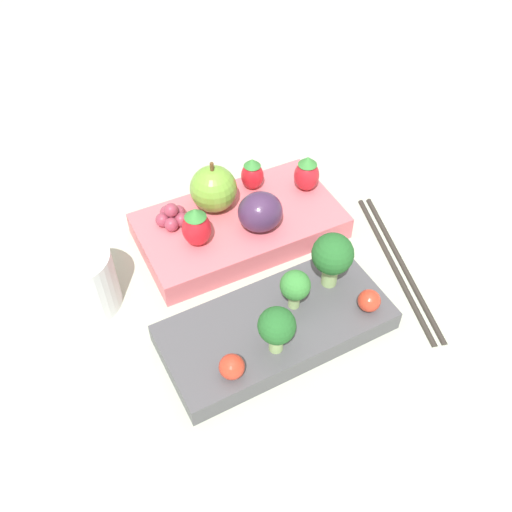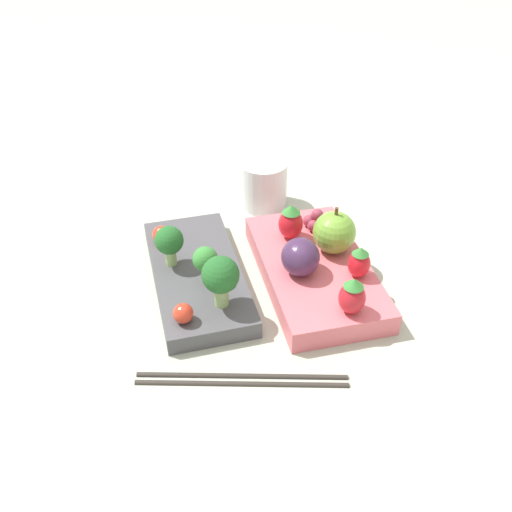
{
  "view_description": "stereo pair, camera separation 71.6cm",
  "coord_description": "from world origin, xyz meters",
  "px_view_note": "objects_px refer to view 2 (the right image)",
  "views": [
    {
      "loc": [
        0.12,
        0.36,
        0.45
      ],
      "look_at": [
        -0.0,
        -0.0,
        0.04
      ],
      "focal_mm": 40.0,
      "sensor_mm": 36.0,
      "label": 1
    },
    {
      "loc": [
        -0.52,
        0.05,
        0.44
      ],
      "look_at": [
        -0.0,
        -0.0,
        0.04
      ],
      "focal_mm": 40.0,
      "sensor_mm": 36.0,
      "label": 2
    }
  ],
  "objects_px": {
    "plum": "(300,257)",
    "grape_cluster": "(317,221)",
    "bento_box_fruit": "(315,271)",
    "cherry_tomato_0": "(161,235)",
    "broccoli_floret_1": "(205,260)",
    "strawberry_1": "(291,222)",
    "strawberry_0": "(352,296)",
    "drinking_cup": "(263,184)",
    "broccoli_floret_0": "(169,242)",
    "cherry_tomato_1": "(183,313)",
    "broccoli_floret_2": "(220,276)",
    "strawberry_2": "(359,262)",
    "chopsticks_pair": "(242,378)",
    "apple": "(334,232)",
    "bento_box_savoury": "(197,275)"
  },
  "relations": [
    {
      "from": "broccoli_floret_2",
      "to": "cherry_tomato_0",
      "type": "distance_m",
      "value": 0.14
    },
    {
      "from": "plum",
      "to": "chopsticks_pair",
      "type": "distance_m",
      "value": 0.16
    },
    {
      "from": "broccoli_floret_0",
      "to": "plum",
      "type": "distance_m",
      "value": 0.15
    },
    {
      "from": "bento_box_savoury",
      "to": "broccoli_floret_2",
      "type": "xyz_separation_m",
      "value": [
        -0.07,
        -0.03,
        0.05
      ]
    },
    {
      "from": "bento_box_fruit",
      "to": "cherry_tomato_1",
      "type": "distance_m",
      "value": 0.17
    },
    {
      "from": "plum",
      "to": "grape_cluster",
      "type": "bearing_deg",
      "value": -22.88
    },
    {
      "from": "bento_box_fruit",
      "to": "broccoli_floret_0",
      "type": "bearing_deg",
      "value": 82.78
    },
    {
      "from": "strawberry_2",
      "to": "strawberry_0",
      "type": "bearing_deg",
      "value": 158.74
    },
    {
      "from": "broccoli_floret_1",
      "to": "bento_box_fruit",
      "type": "bearing_deg",
      "value": -84.6
    },
    {
      "from": "chopsticks_pair",
      "to": "apple",
      "type": "bearing_deg",
      "value": -37.02
    },
    {
      "from": "broccoli_floret_2",
      "to": "strawberry_0",
      "type": "bearing_deg",
      "value": -103.13
    },
    {
      "from": "cherry_tomato_0",
      "to": "strawberry_1",
      "type": "distance_m",
      "value": 0.16
    },
    {
      "from": "broccoli_floret_0",
      "to": "apple",
      "type": "distance_m",
      "value": 0.19
    },
    {
      "from": "cherry_tomato_1",
      "to": "strawberry_0",
      "type": "distance_m",
      "value": 0.18
    },
    {
      "from": "broccoli_floret_1",
      "to": "broccoli_floret_0",
      "type": "bearing_deg",
      "value": 50.11
    },
    {
      "from": "strawberry_0",
      "to": "drinking_cup",
      "type": "distance_m",
      "value": 0.27
    },
    {
      "from": "cherry_tomato_1",
      "to": "bento_box_fruit",
      "type": "bearing_deg",
      "value": -63.47
    },
    {
      "from": "bento_box_fruit",
      "to": "strawberry_2",
      "type": "height_order",
      "value": "strawberry_2"
    },
    {
      "from": "grape_cluster",
      "to": "chopsticks_pair",
      "type": "relative_size",
      "value": 0.17
    },
    {
      "from": "strawberry_1",
      "to": "grape_cluster",
      "type": "bearing_deg",
      "value": -64.11
    },
    {
      "from": "bento_box_savoury",
      "to": "broccoli_floret_2",
      "type": "height_order",
      "value": "broccoli_floret_2"
    },
    {
      "from": "apple",
      "to": "strawberry_1",
      "type": "xyz_separation_m",
      "value": [
        0.03,
        0.05,
        -0.0
      ]
    },
    {
      "from": "bento_box_fruit",
      "to": "cherry_tomato_0",
      "type": "distance_m",
      "value": 0.19
    },
    {
      "from": "bento_box_fruit",
      "to": "grape_cluster",
      "type": "height_order",
      "value": "grape_cluster"
    },
    {
      "from": "broccoli_floret_2",
      "to": "drinking_cup",
      "type": "distance_m",
      "value": 0.24
    },
    {
      "from": "cherry_tomato_1",
      "to": "grape_cluster",
      "type": "relative_size",
      "value": 0.62
    },
    {
      "from": "chopsticks_pair",
      "to": "cherry_tomato_1",
      "type": "bearing_deg",
      "value": 39.15
    },
    {
      "from": "broccoli_floret_0",
      "to": "broccoli_floret_1",
      "type": "xyz_separation_m",
      "value": [
        -0.03,
        -0.04,
        -0.0
      ]
    },
    {
      "from": "broccoli_floret_1",
      "to": "strawberry_1",
      "type": "xyz_separation_m",
      "value": [
        0.06,
        -0.11,
        -0.0
      ]
    },
    {
      "from": "broccoli_floret_1",
      "to": "strawberry_2",
      "type": "relative_size",
      "value": 1.12
    },
    {
      "from": "strawberry_2",
      "to": "drinking_cup",
      "type": "height_order",
      "value": "same"
    },
    {
      "from": "strawberry_2",
      "to": "chopsticks_pair",
      "type": "distance_m",
      "value": 0.19
    },
    {
      "from": "broccoli_floret_2",
      "to": "plum",
      "type": "bearing_deg",
      "value": -66.84
    },
    {
      "from": "strawberry_0",
      "to": "strawberry_2",
      "type": "xyz_separation_m",
      "value": [
        0.06,
        -0.02,
        -0.0
      ]
    },
    {
      "from": "broccoli_floret_2",
      "to": "apple",
      "type": "distance_m",
      "value": 0.16
    },
    {
      "from": "bento_box_savoury",
      "to": "bento_box_fruit",
      "type": "xyz_separation_m",
      "value": [
        -0.01,
        -0.14,
        0.0
      ]
    },
    {
      "from": "cherry_tomato_1",
      "to": "broccoli_floret_2",
      "type": "bearing_deg",
      "value": -62.04
    },
    {
      "from": "strawberry_1",
      "to": "plum",
      "type": "bearing_deg",
      "value": -179.84
    },
    {
      "from": "drinking_cup",
      "to": "cherry_tomato_0",
      "type": "bearing_deg",
      "value": 127.55
    },
    {
      "from": "cherry_tomato_0",
      "to": "strawberry_0",
      "type": "height_order",
      "value": "strawberry_0"
    },
    {
      "from": "broccoli_floret_2",
      "to": "cherry_tomato_0",
      "type": "bearing_deg",
      "value": 28.81
    },
    {
      "from": "bento_box_fruit",
      "to": "grape_cluster",
      "type": "bearing_deg",
      "value": -11.92
    },
    {
      "from": "bento_box_fruit",
      "to": "strawberry_1",
      "type": "distance_m",
      "value": 0.07
    },
    {
      "from": "grape_cluster",
      "to": "cherry_tomato_0",
      "type": "bearing_deg",
      "value": 91.25
    },
    {
      "from": "broccoli_floret_0",
      "to": "broccoli_floret_2",
      "type": "relative_size",
      "value": 0.83
    },
    {
      "from": "bento_box_fruit",
      "to": "broccoli_floret_2",
      "type": "relative_size",
      "value": 3.77
    },
    {
      "from": "bento_box_fruit",
      "to": "plum",
      "type": "bearing_deg",
      "value": 126.59
    },
    {
      "from": "cherry_tomato_0",
      "to": "bento_box_fruit",
      "type": "bearing_deg",
      "value": -110.19
    },
    {
      "from": "bento_box_savoury",
      "to": "chopsticks_pair",
      "type": "bearing_deg",
      "value": -165.77
    },
    {
      "from": "strawberry_1",
      "to": "cherry_tomato_1",
      "type": "bearing_deg",
      "value": 134.39
    }
  ]
}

